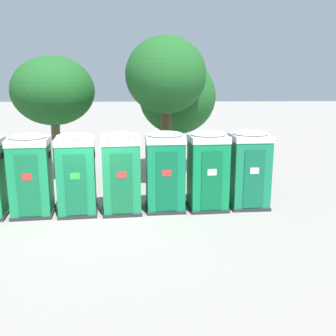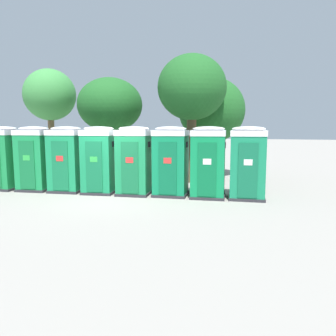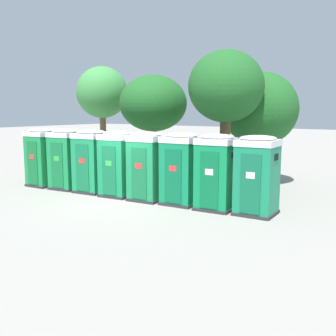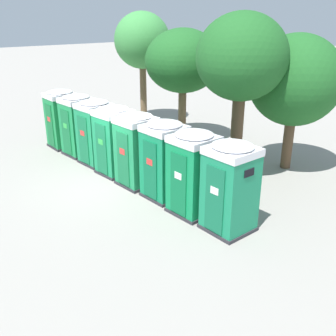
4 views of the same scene
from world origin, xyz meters
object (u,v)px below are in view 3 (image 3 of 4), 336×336
(street_tree_0, at_px, (226,88))
(portapotty_5, at_px, (181,168))
(portapotty_2, at_px, (92,161))
(portapotty_3, at_px, (118,163))
(portapotty_0, at_px, (43,157))
(street_tree_1, at_px, (102,93))
(portapotty_7, at_px, (257,175))
(portapotty_4, at_px, (147,166))
(portapotty_1, at_px, (67,159))
(street_tree_2, at_px, (153,104))
(portapotty_6, at_px, (216,172))
(street_tree_3, at_px, (260,109))

(street_tree_0, bearing_deg, portapotty_5, -92.35)
(portapotty_2, xyz_separation_m, portapotty_3, (1.37, 0.07, 0.00))
(portapotty_0, bearing_deg, street_tree_1, 105.03)
(portapotty_2, xyz_separation_m, portapotty_7, (6.84, 0.56, -0.00))
(portapotty_4, height_order, portapotty_7, same)
(portapotty_5, bearing_deg, portapotty_3, -173.93)
(portapotty_1, distance_m, portapotty_2, 1.37)
(street_tree_2, bearing_deg, portapotty_3, -69.47)
(portapotty_4, bearing_deg, street_tree_0, 65.48)
(portapotty_1, bearing_deg, portapotty_7, 4.72)
(portapotty_0, height_order, portapotty_5, same)
(portapotty_5, xyz_separation_m, portapotty_6, (1.37, 0.05, 0.00))
(portapotty_4, distance_m, street_tree_3, 6.21)
(portapotty_4, xyz_separation_m, street_tree_0, (1.49, 3.26, 2.92))
(portapotty_3, height_order, street_tree_3, street_tree_3)
(portapotty_0, distance_m, street_tree_2, 5.87)
(portapotty_4, bearing_deg, portapotty_3, -175.72)
(portapotty_6, relative_size, street_tree_0, 0.45)
(portapotty_3, xyz_separation_m, street_tree_0, (2.86, 3.36, 2.92))
(street_tree_2, relative_size, street_tree_3, 1.01)
(portapotty_7, bearing_deg, street_tree_0, 132.26)
(portapotty_4, bearing_deg, street_tree_1, 145.46)
(portapotty_3, bearing_deg, portapotty_0, -175.27)
(portapotty_7, bearing_deg, street_tree_1, 158.42)
(portapotty_4, bearing_deg, portapotty_0, -175.38)
(portapotty_1, bearing_deg, portapotty_2, 5.08)
(portapotty_0, relative_size, street_tree_3, 0.51)
(portapotty_0, height_order, street_tree_1, street_tree_1)
(portapotty_7, xyz_separation_m, street_tree_2, (-7.14, 3.98, 2.33))
(portapotty_0, xyz_separation_m, portapotty_6, (8.21, 0.67, -0.00))
(portapotty_2, height_order, street_tree_1, street_tree_1)
(street_tree_0, height_order, street_tree_2, street_tree_0)
(portapotty_3, relative_size, street_tree_3, 0.51)
(street_tree_1, xyz_separation_m, street_tree_3, (8.91, 0.77, -0.90))
(portapotty_6, bearing_deg, street_tree_3, 97.39)
(portapotty_6, distance_m, street_tree_0, 4.39)
(street_tree_0, relative_size, street_tree_1, 1.00)
(portapotty_6, bearing_deg, portapotty_2, -175.81)
(portapotty_3, bearing_deg, portapotty_5, 6.07)
(portapotty_7, relative_size, street_tree_3, 0.51)
(portapotty_3, distance_m, portapotty_6, 4.12)
(portapotty_3, xyz_separation_m, portapotty_6, (4.10, 0.34, -0.00))
(portapotty_3, relative_size, portapotty_6, 1.00)
(street_tree_1, bearing_deg, portapotty_5, -28.88)
(street_tree_0, xyz_separation_m, street_tree_1, (-8.35, 1.46, 0.04))
(street_tree_2, bearing_deg, portapotty_0, -116.81)
(portapotty_6, bearing_deg, portapotty_3, -175.33)
(portapotty_4, distance_m, street_tree_2, 5.81)
(street_tree_2, height_order, street_tree_3, street_tree_2)
(portapotty_0, bearing_deg, street_tree_3, 38.25)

